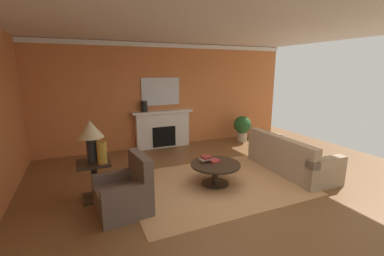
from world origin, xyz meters
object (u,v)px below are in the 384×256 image
Objects in this scene: coffee_table at (215,169)px; potted_plant at (242,126)px; mantel_mirror at (161,91)px; table_lamp at (91,133)px; side_table at (95,178)px; armchair_near_window at (125,194)px; vase_mantel_left at (144,107)px; sofa at (289,159)px; vase_on_side_table at (102,153)px; fireplace at (163,130)px.

coffee_table is 3.50m from potted_plant.
table_lamp is at bearing -127.34° from mantel_mirror.
coffee_table is 2.30m from side_table.
side_table is 0.84× the size of potted_plant.
armchair_near_window is 1.89m from coffee_table.
potted_plant is at bearing -6.50° from vase_mantel_left.
potted_plant is at bearing 79.44° from sofa.
armchair_near_window is 5.13m from potted_plant.
table_lamp is 1.97× the size of vase_on_side_table.
sofa is at bearing -48.39° from vase_mantel_left.
side_table is at bearing 122.09° from armchair_near_window.
table_lamp reaches higher than armchair_near_window.
armchair_near_window is at bearing -57.91° from side_table.
mantel_mirror is at bearing 17.18° from vase_mantel_left.
table_lamp reaches higher than vase_on_side_table.
mantel_mirror is 0.54× the size of sofa.
sofa is 6.81× the size of vase_mantel_left.
sofa reaches higher than potted_plant.
vase_mantel_left is at bearing 104.15° from coffee_table.
vase_on_side_table is at bearing -117.35° from vase_mantel_left.
side_table is 0.53m from vase_on_side_table.
armchair_near_window is (-1.67, -3.29, -0.22)m from fireplace.
mantel_mirror reaches higher than potted_plant.
mantel_mirror is at bearing 63.92° from armchair_near_window.
sofa is at bearing -56.40° from mantel_mirror.
sofa is at bearing 4.28° from armchair_near_window.
armchair_near_window is 3.57m from vase_mantel_left.
vase_on_side_table is at bearing -38.66° from side_table.
vase_mantel_left is (1.12, 3.24, 0.97)m from armchair_near_window.
armchair_near_window is at bearing -116.08° from mantel_mirror.
vase_mantel_left reaches higher than sofa.
fireplace is 5.75× the size of vase_mantel_left.
fireplace is 2.98m from coffee_table.
table_lamp is (0.00, -0.00, 0.82)m from side_table.
table_lamp reaches higher than side_table.
fireplace is at bearing 124.64° from sofa.
vase_on_side_table is at bearing 176.15° from sofa.
sofa is at bearing -55.36° from fireplace.
vase_mantel_left is at bearing 62.65° from vase_on_side_table.
mantel_mirror is at bearing 123.60° from sofa.
coffee_table is 1.33× the size of table_lamp.
sofa is 3.04× the size of side_table.
table_lamp is at bearing 174.65° from sofa.
vase_on_side_table is at bearing 116.18° from armchair_near_window.
armchair_near_window is at bearing -57.91° from table_lamp.
mantel_mirror reaches higher than side_table.
fireplace is at bearing -90.00° from mantel_mirror.
fireplace is 2.57× the size of side_table.
mantel_mirror is 2.87m from potted_plant.
vase_mantel_left is at bearing -174.89° from fireplace.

